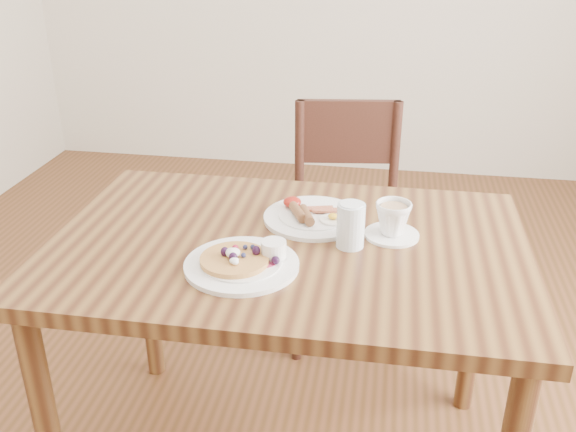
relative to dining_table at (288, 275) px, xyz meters
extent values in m
cube|color=brown|center=(0.00, 0.00, 0.08)|extent=(1.20, 0.80, 0.04)
cylinder|color=brown|center=(-0.54, -0.34, -0.30)|extent=(0.06, 0.06, 0.71)
cylinder|color=brown|center=(0.54, 0.34, -0.30)|extent=(0.06, 0.06, 0.71)
cylinder|color=brown|center=(-0.54, 0.34, -0.30)|extent=(0.06, 0.06, 0.71)
cube|color=#3A1C15|center=(0.10, 0.70, -0.20)|extent=(0.47, 0.47, 0.04)
cylinder|color=#3A1C15|center=(-0.05, 0.49, -0.44)|extent=(0.04, 0.04, 0.43)
cylinder|color=#3A1C15|center=(0.31, 0.54, -0.44)|extent=(0.04, 0.04, 0.43)
cylinder|color=#3A1C15|center=(-0.10, 0.85, -0.44)|extent=(0.04, 0.04, 0.43)
cylinder|color=#3A1C15|center=(0.26, 0.90, -0.44)|extent=(0.04, 0.04, 0.43)
cylinder|color=#3A1C15|center=(0.26, 0.90, 0.01)|extent=(0.04, 0.04, 0.43)
cylinder|color=#3A1C15|center=(-0.10, 0.85, 0.01)|extent=(0.04, 0.04, 0.43)
cube|color=#3A1C15|center=(0.08, 0.88, 0.11)|extent=(0.38, 0.08, 0.24)
cylinder|color=white|center=(-0.09, -0.15, 0.10)|extent=(0.27, 0.27, 0.01)
cylinder|color=white|center=(-0.09, -0.15, 0.11)|extent=(0.19, 0.19, 0.01)
cylinder|color=#B22D59|center=(-0.04, -0.14, 0.12)|extent=(0.07, 0.07, 0.00)
cylinder|color=#C68C47|center=(-0.10, -0.15, 0.12)|extent=(0.16, 0.16, 0.01)
ellipsoid|color=white|center=(-0.11, -0.16, 0.14)|extent=(0.03, 0.03, 0.02)
ellipsoid|color=white|center=(-0.09, -0.18, 0.13)|extent=(0.02, 0.02, 0.01)
cylinder|color=white|center=(-0.02, -0.11, 0.13)|extent=(0.06, 0.06, 0.04)
cylinder|color=#591E07|center=(-0.02, -0.11, 0.15)|extent=(0.05, 0.05, 0.00)
sphere|color=black|center=(-0.07, -0.14, 0.14)|extent=(0.02, 0.02, 0.02)
sphere|color=#1E234C|center=(-0.07, -0.12, 0.13)|extent=(0.01, 0.01, 0.01)
sphere|color=#1E234C|center=(-0.09, -0.10, 0.13)|extent=(0.01, 0.01, 0.01)
sphere|color=#B21938|center=(-0.10, -0.12, 0.13)|extent=(0.02, 0.02, 0.02)
sphere|color=black|center=(-0.12, -0.14, 0.14)|extent=(0.02, 0.02, 0.02)
sphere|color=#1E234C|center=(-0.12, -0.16, 0.13)|extent=(0.01, 0.01, 0.01)
sphere|color=black|center=(-0.09, -0.16, 0.14)|extent=(0.02, 0.02, 0.02)
sphere|color=#1E234C|center=(-0.07, -0.16, 0.13)|extent=(0.01, 0.01, 0.01)
sphere|color=#1E234C|center=(-0.02, -0.19, 0.12)|extent=(0.01, 0.01, 0.01)
sphere|color=#B21938|center=(0.00, -0.16, 0.12)|extent=(0.01, 0.01, 0.01)
sphere|color=black|center=(-0.01, -0.12, 0.12)|extent=(0.02, 0.02, 0.02)
sphere|color=#1E234C|center=(-0.03, -0.08, 0.12)|extent=(0.01, 0.01, 0.01)
cylinder|color=white|center=(0.05, 0.13, 0.10)|extent=(0.27, 0.27, 0.01)
cylinder|color=white|center=(0.05, 0.13, 0.11)|extent=(0.19, 0.19, 0.01)
cylinder|color=brown|center=(0.01, 0.11, 0.13)|extent=(0.06, 0.10, 0.03)
cylinder|color=brown|center=(0.03, 0.10, 0.13)|extent=(0.06, 0.10, 0.03)
cube|color=maroon|center=(0.06, 0.16, 0.12)|extent=(0.08, 0.04, 0.01)
cube|color=maroon|center=(0.08, 0.15, 0.12)|extent=(0.08, 0.03, 0.01)
cylinder|color=white|center=(0.10, 0.10, 0.12)|extent=(0.07, 0.07, 0.00)
ellipsoid|color=yellow|center=(0.10, 0.10, 0.13)|extent=(0.03, 0.03, 0.01)
ellipsoid|color=#A5190F|center=(-0.02, 0.17, 0.13)|extent=(0.05, 0.05, 0.03)
cylinder|color=white|center=(0.26, 0.07, 0.10)|extent=(0.14, 0.14, 0.01)
imported|color=white|center=(0.26, 0.07, 0.15)|extent=(0.12, 0.12, 0.09)
cylinder|color=tan|center=(0.26, 0.07, 0.18)|extent=(0.07, 0.07, 0.00)
cylinder|color=silver|center=(0.16, 0.00, 0.16)|extent=(0.07, 0.07, 0.11)
camera|label=1|loc=(0.24, -1.42, 0.85)|focal=40.00mm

